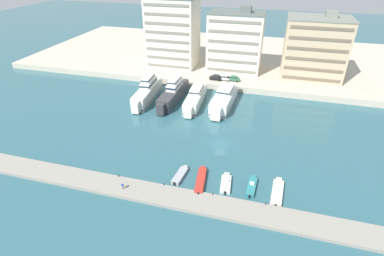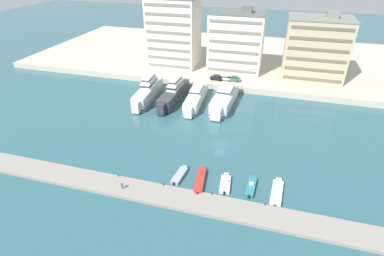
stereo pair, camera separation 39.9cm
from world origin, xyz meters
TOP-DOWN VIEW (x-y plane):
  - ground_plane at (0.00, 0.00)m, footprint 400.00×400.00m
  - quay_promenade at (0.00, 66.66)m, footprint 180.00×70.00m
  - pier_dock at (0.00, -20.72)m, footprint 120.00×5.29m
  - yacht_ivory_far_left at (-26.80, 19.13)m, footprint 5.15×21.58m
  - yacht_charcoal_left at (-18.60, 20.16)m, footprint 4.42×21.53m
  - yacht_ivory_mid_left at (-11.49, 19.87)m, footprint 4.77×20.40m
  - yacht_white_center_left at (-2.89, 20.69)m, footprint 5.97×20.55m
  - motorboat_grey_far_left at (-5.64, -14.26)m, footprint 2.20×6.31m
  - motorboat_red_left at (-1.14, -14.78)m, footprint 2.50×8.51m
  - motorboat_white_mid_left at (3.88, -14.18)m, footprint 2.41×6.15m
  - motorboat_teal_center_left at (8.92, -13.75)m, footprint 1.82×6.47m
  - motorboat_cream_center at (13.82, -14.07)m, footprint 2.42×8.26m
  - car_black_far_left at (-8.49, 35.68)m, footprint 4.19×2.10m
  - car_silver_left at (-5.69, 36.15)m, footprint 4.14×2.00m
  - car_green_mid_left at (-2.39, 36.39)m, footprint 4.17×2.07m
  - apartment_block_far_left at (-27.53, 47.47)m, footprint 17.96×13.59m
  - apartment_block_left at (-4.26, 47.92)m, footprint 19.11×12.35m
  - apartment_block_mid_left at (22.52, 47.86)m, footprint 20.30×14.29m
  - pedestrian_near_edge at (-14.93, -21.43)m, footprint 0.60×0.24m
  - bollard_west at (-17.47, -18.32)m, footprint 0.20×0.20m
  - bollard_west_mid at (-7.70, -18.32)m, footprint 0.20×0.20m
  - bollard_east_mid at (2.07, -18.32)m, footprint 0.20×0.20m
  - bollard_east at (11.83, -18.32)m, footprint 0.20×0.20m

SIDE VIEW (x-z plane):
  - ground_plane at x=0.00m, z-range 0.00..0.00m
  - pier_dock at x=0.00m, z-range 0.00..0.69m
  - motorboat_white_mid_left at x=3.88m, z-range -0.22..0.98m
  - motorboat_grey_far_left at x=-5.64m, z-range -0.02..0.83m
  - motorboat_cream_center at x=13.82m, z-range -0.02..0.83m
  - motorboat_teal_center_left at x=8.92m, z-range -0.19..1.02m
  - motorboat_red_left at x=-1.14m, z-range 0.00..0.95m
  - quay_promenade at x=0.00m, z-range 0.00..2.00m
  - bollard_west at x=-17.47m, z-range 0.71..1.32m
  - bollard_west_mid at x=-7.70m, z-range 0.71..1.32m
  - bollard_east_mid at x=2.07m, z-range 0.71..1.32m
  - bollard_east at x=11.83m, z-range 0.71..1.32m
  - pedestrian_near_edge at x=-14.93m, z-range 0.83..2.37m
  - yacht_ivory_mid_left at x=-11.49m, z-range -1.31..5.37m
  - yacht_white_center_left at x=-2.89m, z-range -1.35..5.95m
  - yacht_charcoal_left at x=-18.60m, z-range -1.77..6.84m
  - yacht_ivory_far_left at x=-26.80m, z-range -1.80..7.04m
  - car_black_far_left at x=-8.49m, z-range 2.08..3.88m
  - car_silver_left at x=-5.69m, z-range 2.08..3.88m
  - car_green_mid_left at x=-2.39m, z-range 2.08..3.88m
  - apartment_block_mid_left at x=22.52m, z-range 1.06..23.08m
  - apartment_block_left at x=-4.26m, z-range 1.07..23.40m
  - apartment_block_far_left at x=-27.53m, z-range 1.06..27.62m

